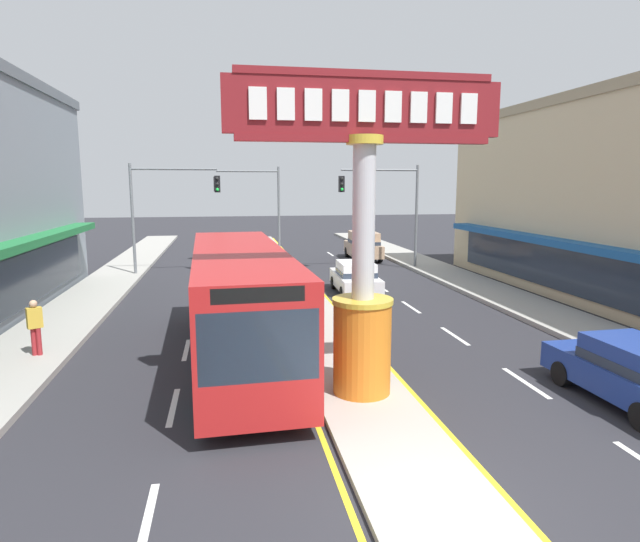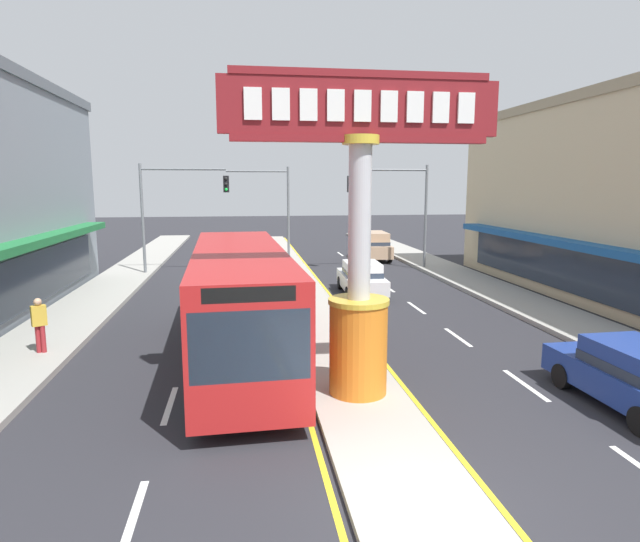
% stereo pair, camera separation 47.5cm
% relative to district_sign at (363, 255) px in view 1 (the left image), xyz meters
% --- Properties ---
extents(ground_plane, '(160.00, 160.00, 0.00)m').
position_rel_district_sign_xyz_m(ground_plane, '(0.00, -4.61, -3.47)').
color(ground_plane, '#28282D').
extents(median_strip, '(2.26, 52.00, 0.14)m').
position_rel_district_sign_xyz_m(median_strip, '(0.00, 13.39, -3.40)').
color(median_strip, '#A39E93').
rests_on(median_strip, ground).
extents(sidewalk_left, '(2.79, 60.00, 0.18)m').
position_rel_district_sign_xyz_m(sidewalk_left, '(-9.12, 11.39, -3.38)').
color(sidewalk_left, '#9E9B93').
rests_on(sidewalk_left, ground).
extents(sidewalk_right, '(2.79, 60.00, 0.18)m').
position_rel_district_sign_xyz_m(sidewalk_right, '(9.12, 11.39, -3.38)').
color(sidewalk_right, '#9E9B93').
rests_on(sidewalk_right, ground).
extents(lane_markings, '(9.00, 52.00, 0.01)m').
position_rel_district_sign_xyz_m(lane_markings, '(0.00, 12.04, -3.47)').
color(lane_markings, silver).
rests_on(lane_markings, ground).
extents(district_sign, '(6.30, 1.44, 7.40)m').
position_rel_district_sign_xyz_m(district_sign, '(0.00, 0.00, 0.00)').
color(district_sign, orange).
rests_on(district_sign, median_strip).
extents(traffic_light_left_side, '(4.86, 0.46, 6.20)m').
position_rel_district_sign_xyz_m(traffic_light_left_side, '(-6.36, 18.83, 0.77)').
color(traffic_light_left_side, slate).
rests_on(traffic_light_left_side, ground).
extents(traffic_light_right_side, '(4.86, 0.46, 6.20)m').
position_rel_district_sign_xyz_m(traffic_light_right_side, '(6.36, 18.72, 0.77)').
color(traffic_light_right_side, slate).
rests_on(traffic_light_right_side, ground).
extents(traffic_light_median_far, '(4.20, 0.46, 6.20)m').
position_rel_district_sign_xyz_m(traffic_light_median_far, '(-1.17, 23.10, 0.72)').
color(traffic_light_median_far, slate).
rests_on(traffic_light_median_far, ground).
extents(suv_near_right_lane, '(2.16, 4.70, 1.90)m').
position_rel_district_sign_xyz_m(suv_near_right_lane, '(6.08, 23.31, -2.49)').
color(suv_near_right_lane, tan).
rests_on(suv_near_right_lane, ground).
extents(sedan_far_right_lane, '(1.93, 4.35, 1.53)m').
position_rel_district_sign_xyz_m(sedan_far_right_lane, '(6.08, -1.49, -2.68)').
color(sedan_far_right_lane, navy).
rests_on(sedan_far_right_lane, ground).
extents(sedan_near_left_lane, '(1.98, 4.37, 1.53)m').
position_rel_district_sign_xyz_m(sedan_near_left_lane, '(2.78, 12.04, -2.68)').
color(sedan_near_left_lane, white).
rests_on(sedan_near_left_lane, ground).
extents(bus_mid_left_lane, '(2.95, 11.29, 3.26)m').
position_rel_district_sign_xyz_m(bus_mid_left_lane, '(-2.78, 3.37, -1.60)').
color(bus_mid_left_lane, '#B21E1E').
rests_on(bus_mid_left_lane, ground).
extents(pedestrian_near_kerb, '(0.46, 0.39, 1.63)m').
position_rel_district_sign_xyz_m(pedestrian_near_kerb, '(-8.61, 4.25, -2.37)').
color(pedestrian_near_kerb, maroon).
rests_on(pedestrian_near_kerb, sidewalk_left).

